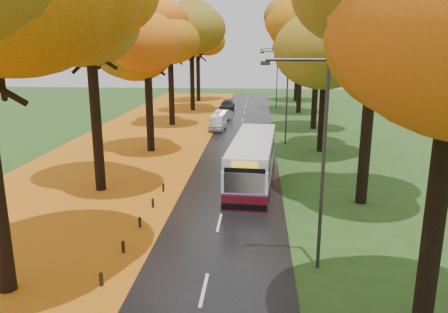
# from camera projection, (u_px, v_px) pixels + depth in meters

# --- Properties ---
(road) EXTENTS (6.50, 90.00, 0.04)m
(road) POSITION_uv_depth(u_px,v_px,m) (234.00, 157.00, 33.72)
(road) COLOR black
(road) RESTS_ON ground
(centre_line) EXTENTS (0.12, 90.00, 0.01)m
(centre_line) POSITION_uv_depth(u_px,v_px,m) (234.00, 156.00, 33.71)
(centre_line) COLOR silver
(centre_line) RESTS_ON road
(leaf_verge) EXTENTS (12.00, 90.00, 0.02)m
(leaf_verge) POSITION_uv_depth(u_px,v_px,m) (120.00, 155.00, 34.41)
(leaf_verge) COLOR #9B4B0E
(leaf_verge) RESTS_ON ground
(leaf_drift) EXTENTS (0.90, 90.00, 0.01)m
(leaf_drift) POSITION_uv_depth(u_px,v_px,m) (195.00, 156.00, 33.95)
(leaf_drift) COLOR orange
(leaf_drift) RESTS_ON road
(trees_left) EXTENTS (9.20, 74.00, 13.88)m
(trees_left) POSITION_uv_depth(u_px,v_px,m) (144.00, 30.00, 33.90)
(trees_left) COLOR black
(trees_left) RESTS_ON ground
(trees_right) EXTENTS (9.30, 74.20, 13.96)m
(trees_right) POSITION_uv_depth(u_px,v_px,m) (332.00, 27.00, 32.62)
(trees_right) COLOR black
(trees_right) RESTS_ON ground
(bollard_row) EXTENTS (0.11, 23.51, 0.52)m
(bollard_row) POSITION_uv_depth(u_px,v_px,m) (87.00, 300.00, 14.34)
(bollard_row) COLOR black
(bollard_row) RESTS_ON ground
(streetlamp_near) EXTENTS (2.45, 0.18, 8.00)m
(streetlamp_near) POSITION_uv_depth(u_px,v_px,m) (317.00, 150.00, 15.84)
(streetlamp_near) COLOR #333538
(streetlamp_near) RESTS_ON ground
(streetlamp_mid) EXTENTS (2.45, 0.18, 8.00)m
(streetlamp_mid) POSITION_uv_depth(u_px,v_px,m) (284.00, 90.00, 37.08)
(streetlamp_mid) COLOR #333538
(streetlamp_mid) RESTS_ON ground
(streetlamp_far) EXTENTS (2.45, 0.18, 8.00)m
(streetlamp_far) POSITION_uv_depth(u_px,v_px,m) (275.00, 73.00, 58.33)
(streetlamp_far) COLOR #333538
(streetlamp_far) RESTS_ON ground
(bus) EXTENTS (3.11, 10.69, 2.78)m
(bus) POSITION_uv_depth(u_px,v_px,m) (253.00, 159.00, 27.14)
(bus) COLOR #4F0C10
(bus) RESTS_ON road
(car_white) EXTENTS (1.83, 3.89, 1.29)m
(car_white) POSITION_uv_depth(u_px,v_px,m) (218.00, 124.00, 44.14)
(car_white) COLOR silver
(car_white) RESTS_ON road
(car_silver) EXTENTS (2.44, 3.97, 1.23)m
(car_silver) POSITION_uv_depth(u_px,v_px,m) (222.00, 116.00, 49.28)
(car_silver) COLOR #A4A6AC
(car_silver) RESTS_ON road
(car_dark) EXTENTS (1.91, 4.42, 1.27)m
(car_dark) POSITION_uv_depth(u_px,v_px,m) (227.00, 105.00, 57.75)
(car_dark) COLOR black
(car_dark) RESTS_ON road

